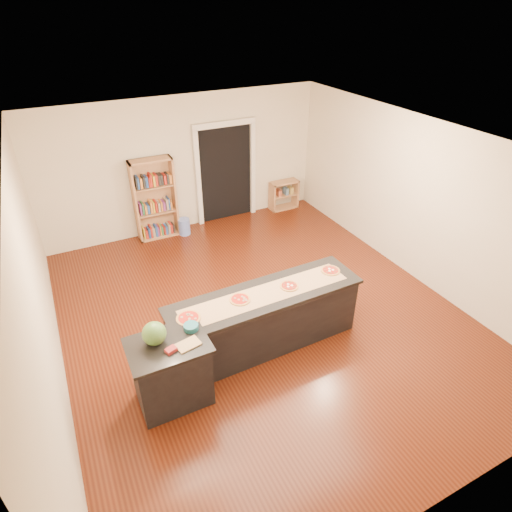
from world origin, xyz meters
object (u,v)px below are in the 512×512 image
low_shelf (284,195)px  waste_bin (184,227)px  kitchen_island (265,319)px  watermelon (154,334)px  side_counter (172,372)px  bookshelf (155,199)px

low_shelf → waste_bin: 2.56m
kitchen_island → watermelon: (-1.62, -0.29, 0.62)m
side_counter → kitchen_island: bearing=14.3°
side_counter → low_shelf: size_ratio=1.40×
side_counter → waste_bin: bearing=70.0°
kitchen_island → low_shelf: kitchen_island is taller
side_counter → waste_bin: side_counter is taller
bookshelf → watermelon: size_ratio=5.97×
kitchen_island → waste_bin: kitchen_island is taller
side_counter → watermelon: (-0.12, 0.09, 0.61)m
side_counter → bookshelf: bookshelf is taller
low_shelf → waste_bin: size_ratio=1.91×
waste_bin → bookshelf: bearing=162.5°
bookshelf → low_shelf: bearing=0.1°
kitchen_island → bookshelf: size_ratio=1.66×
watermelon → kitchen_island: bearing=10.0°
kitchen_island → side_counter: (-1.50, -0.37, 0.01)m
side_counter → low_shelf: side_counter is taller
side_counter → watermelon: size_ratio=3.35×
kitchen_island → side_counter: 1.55m
side_counter → bookshelf: 4.44m
low_shelf → side_counter: bearing=-133.4°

